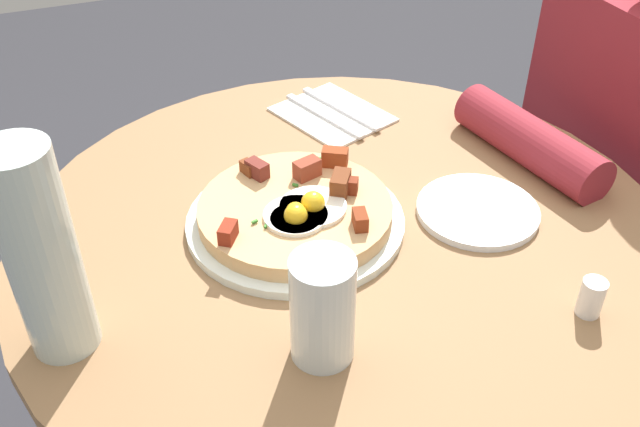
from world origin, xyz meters
TOP-DOWN VIEW (x-y plane):
  - dining_table at (0.00, 0.00)m, footprint 0.87×0.87m
  - person_seated at (-0.09, 0.59)m, footprint 0.38×0.47m
  - pizza_plate at (-0.03, -0.06)m, footprint 0.29×0.29m
  - breakfast_pizza at (-0.03, -0.06)m, footprint 0.25×0.25m
  - bread_plate at (0.04, 0.18)m, footprint 0.16×0.16m
  - napkin at (-0.28, 0.10)m, footprint 0.21×0.19m
  - fork at (-0.27, 0.08)m, footprint 0.17×0.07m
  - knife at (-0.28, 0.11)m, footprint 0.17×0.07m
  - water_glass at (0.19, -0.11)m, footprint 0.07×0.07m
  - water_bottle at (0.07, -0.36)m, footprint 0.07×0.07m
  - salt_shaker at (0.25, 0.19)m, footprint 0.03×0.03m

SIDE VIEW (x-z plane):
  - person_seated at x=-0.09m, z-range -0.06..1.07m
  - dining_table at x=0.00m, z-range 0.20..0.94m
  - napkin at x=-0.28m, z-range 0.74..0.75m
  - bread_plate at x=0.04m, z-range 0.74..0.75m
  - pizza_plate at x=-0.03m, z-range 0.74..0.76m
  - fork at x=-0.27m, z-range 0.75..0.75m
  - knife at x=-0.28m, z-range 0.75..0.75m
  - salt_shaker at x=0.25m, z-range 0.74..0.79m
  - breakfast_pizza at x=-0.03m, z-range 0.75..0.80m
  - water_glass at x=0.19m, z-range 0.74..0.87m
  - water_bottle at x=0.07m, z-range 0.74..0.99m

